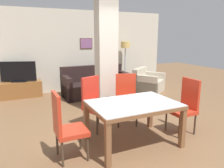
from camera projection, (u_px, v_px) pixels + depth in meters
name	position (u px, v px, depth m)	size (l,w,h in m)	color
ground_plane	(133.00, 143.00, 3.86)	(18.00, 18.00, 0.00)	brown
back_wall	(69.00, 51.00, 7.34)	(7.20, 0.09, 2.70)	beige
divider_pillar	(106.00, 58.00, 5.02)	(0.46, 0.33, 2.70)	beige
dining_table	(133.00, 111.00, 3.73)	(1.47, 1.03, 0.75)	brown
dining_chair_head_left	(65.00, 125.00, 3.25)	(0.46, 0.46, 1.06)	red
dining_chair_far_left	(95.00, 101.00, 4.40)	(0.60, 0.60, 1.06)	red
dining_chair_head_right	(185.00, 104.00, 4.21)	(0.46, 0.46, 1.06)	red
dining_chair_far_right	(126.00, 97.00, 4.69)	(0.60, 0.60, 1.06)	red
sofa	(96.00, 86.00, 6.94)	(2.07, 0.91, 0.92)	black
armchair	(148.00, 83.00, 7.42)	(1.24, 1.23, 0.78)	beige
coffee_table	(108.00, 95.00, 6.18)	(0.62, 0.45, 0.44)	brown
bottle	(106.00, 83.00, 6.19)	(0.08, 0.08, 0.28)	#4C2D14
tv_stand	(20.00, 90.00, 6.66)	(1.26, 0.40, 0.49)	brown
tv_screen	(18.00, 72.00, 6.54)	(0.99, 0.38, 0.62)	black
floor_lamp	(125.00, 49.00, 7.82)	(0.32, 0.32, 1.66)	#B7B7BC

